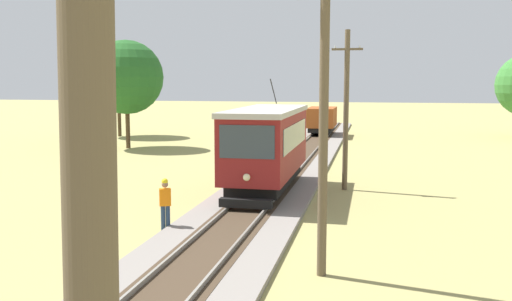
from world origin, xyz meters
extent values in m
cube|color=maroon|center=(0.00, 18.72, 2.30)|extent=(2.50, 8.00, 2.60)
cube|color=#B2ADA3|center=(0.00, 18.72, 3.71)|extent=(2.60, 8.32, 0.22)
cube|color=black|center=(0.00, 18.72, 0.72)|extent=(2.10, 7.04, 0.44)
cube|color=#2D3842|center=(0.00, 14.70, 2.77)|extent=(2.10, 0.03, 1.25)
cube|color=#2D3842|center=(1.26, 18.72, 2.66)|extent=(0.02, 6.72, 1.04)
sphere|color=#F4EAB2|center=(0.00, 14.66, 1.45)|extent=(0.28, 0.28, 0.28)
cylinder|color=black|center=(0.00, 20.32, 4.52)|extent=(0.05, 1.67, 1.19)
cube|color=black|center=(0.00, 14.52, 0.50)|extent=(2.00, 0.36, 0.32)
cylinder|color=black|center=(0.00, 16.48, 0.72)|extent=(1.54, 0.80, 0.80)
cylinder|color=black|center=(0.00, 20.96, 0.72)|extent=(1.54, 0.80, 0.80)
cube|color=#93471E|center=(0.00, 45.48, 1.78)|extent=(2.40, 5.20, 1.70)
cube|color=black|center=(0.00, 45.48, 0.70)|extent=(2.02, 4.78, 0.38)
cylinder|color=black|center=(0.00, 43.92, 0.70)|extent=(1.54, 0.76, 0.76)
cylinder|color=black|center=(0.00, 47.04, 0.70)|extent=(1.54, 0.76, 0.76)
cylinder|color=brown|center=(3.34, 8.73, 4.00)|extent=(0.24, 0.25, 8.01)
cylinder|color=brown|center=(3.34, 20.53, 3.66)|extent=(0.24, 0.35, 7.32)
cube|color=brown|center=(3.34, 20.53, 6.43)|extent=(1.40, 0.10, 0.10)
cylinder|color=silver|center=(2.79, 20.53, 6.53)|extent=(0.08, 0.08, 0.10)
cylinder|color=silver|center=(3.89, 20.53, 6.53)|extent=(0.08, 0.08, 0.10)
cone|color=gray|center=(-3.55, 47.18, 0.45)|extent=(2.41, 2.41, 0.91)
cylinder|color=navy|center=(-2.13, 12.05, 0.43)|extent=(0.15, 0.15, 0.86)
cylinder|color=navy|center=(-2.27, 11.99, 0.43)|extent=(0.15, 0.15, 0.86)
cube|color=orange|center=(-2.20, 12.02, 1.15)|extent=(0.45, 0.38, 0.58)
sphere|color=#936B51|center=(-2.20, 12.02, 1.58)|extent=(0.22, 0.22, 0.22)
sphere|color=yellow|center=(-2.20, 12.02, 1.68)|extent=(0.21, 0.21, 0.21)
cylinder|color=#4C3823|center=(-13.43, 33.53, 1.62)|extent=(0.32, 0.32, 3.24)
sphere|color=#235B23|center=(-13.43, 33.53, 5.30)|extent=(5.49, 5.49, 5.49)
cylinder|color=#4C3823|center=(-18.05, 41.78, 1.82)|extent=(0.32, 0.32, 3.63)
sphere|color=#387A33|center=(-18.05, 41.78, 5.73)|extent=(5.59, 5.59, 5.59)
camera|label=1|loc=(4.54, -5.29, 5.00)|focal=39.16mm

